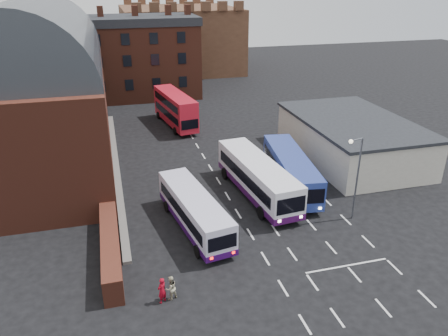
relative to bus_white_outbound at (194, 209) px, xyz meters
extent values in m
plane|color=black|center=(3.86, -4.38, -1.67)|extent=(180.00, 180.00, 0.00)
cube|color=#602B1E|center=(-11.64, 16.62, 3.33)|extent=(12.00, 28.00, 10.00)
cylinder|color=#1E2328|center=(-11.64, 16.62, 8.33)|extent=(12.00, 26.00, 12.00)
cube|color=#602B1E|center=(-6.34, -2.38, -0.77)|extent=(1.20, 10.00, 1.80)
cube|color=beige|center=(18.86, 9.62, 0.33)|extent=(10.00, 16.00, 4.00)
cube|color=#282B30|center=(18.86, 9.62, 2.43)|extent=(10.40, 16.40, 0.30)
cube|color=brown|center=(-2.14, 41.62, 3.83)|extent=(22.00, 10.00, 11.00)
cube|color=brown|center=(9.86, 61.62, 4.33)|extent=(22.00, 22.00, 12.00)
cube|color=silver|center=(0.00, 0.00, -0.02)|extent=(3.97, 10.58, 2.35)
cube|color=black|center=(0.00, 0.00, 0.12)|extent=(3.84, 9.41, 0.85)
cylinder|color=black|center=(-1.69, 3.06, -1.20)|extent=(0.41, 0.97, 0.94)
cylinder|color=black|center=(-0.57, -3.80, -1.20)|extent=(0.41, 0.97, 0.94)
cylinder|color=black|center=(0.63, 3.44, -1.20)|extent=(0.41, 0.97, 0.94)
cylinder|color=black|center=(1.75, -3.43, -1.20)|extent=(0.41, 0.97, 0.94)
cube|color=white|center=(6.38, 3.87, 0.24)|extent=(3.89, 12.20, 2.72)
cube|color=black|center=(6.38, 3.87, 0.41)|extent=(3.83, 11.01, 0.98)
cylinder|color=black|center=(8.11, 0.21, -1.12)|extent=(0.41, 1.11, 1.09)
cylinder|color=black|center=(7.32, 8.23, -1.12)|extent=(0.41, 1.11, 1.09)
cylinder|color=black|center=(5.40, -0.06, -1.12)|extent=(0.41, 1.11, 1.09)
cylinder|color=black|center=(4.61, 7.97, -1.12)|extent=(0.41, 1.11, 1.09)
cube|color=navy|center=(9.86, 4.65, 0.15)|extent=(4.15, 11.66, 2.59)
cube|color=black|center=(9.86, 4.65, 0.31)|extent=(4.04, 10.48, 0.93)
cylinder|color=black|center=(10.65, 0.87, -1.15)|extent=(0.43, 1.07, 1.04)
cylinder|color=black|center=(11.71, 8.48, -1.15)|extent=(0.43, 1.07, 1.04)
cylinder|color=black|center=(8.08, 1.23, -1.15)|extent=(0.43, 1.07, 1.04)
cylinder|color=black|center=(9.14, 8.84, -1.15)|extent=(0.43, 1.07, 1.04)
cube|color=red|center=(2.74, 25.07, 0.69)|extent=(4.05, 10.80, 3.74)
cube|color=black|center=(2.74, 25.07, 0.16)|extent=(3.92, 9.63, 0.86)
cylinder|color=black|center=(4.46, 21.95, -1.19)|extent=(0.42, 0.99, 0.96)
cylinder|color=black|center=(3.33, 28.96, -1.19)|extent=(0.42, 0.99, 0.96)
cylinder|color=black|center=(2.09, 21.57, -1.19)|extent=(0.42, 0.99, 0.96)
cylinder|color=black|center=(0.96, 28.58, -1.19)|extent=(0.42, 0.99, 0.96)
cylinder|color=#4F5259|center=(12.46, -1.87, 1.75)|extent=(0.14, 0.14, 6.83)
cylinder|color=#4F5259|center=(11.89, -2.03, 5.16)|extent=(1.18, 0.40, 0.09)
sphere|color=#FFF2CC|center=(11.31, -2.18, 5.12)|extent=(0.31, 0.31, 0.31)
imported|color=#9C0719|center=(-3.56, -7.65, -0.81)|extent=(0.74, 0.71, 1.72)
imported|color=#B0A98A|center=(-3.01, -7.48, -0.88)|extent=(0.95, 0.87, 1.58)
camera|label=1|loc=(-5.44, -28.45, 16.25)|focal=35.00mm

